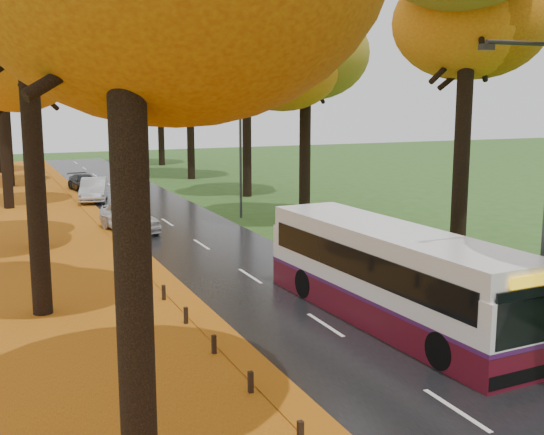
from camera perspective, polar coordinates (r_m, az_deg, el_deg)
road at (r=31.96m, az=-6.46°, el=-1.94°), size 6.50×90.00×0.04m
centre_line at (r=31.96m, az=-6.46°, el=-1.89°), size 0.12×90.00×0.01m
leaf_drift at (r=31.24m, az=-11.83°, el=-2.33°), size 0.90×90.00×0.01m
trees_left at (r=32.18m, az=-20.70°, el=14.61°), size 9.20×74.00×13.88m
trees_right at (r=35.87m, az=3.71°, el=14.94°), size 9.30×74.20×13.96m
streetlamp_near at (r=18.42m, az=21.61°, el=3.35°), size 2.45×0.18×8.00m
streetlamp_mid at (r=37.32m, az=-3.03°, el=7.11°), size 2.45×0.18×8.00m
streetlamp_far at (r=58.43m, az=-10.65°, el=8.03°), size 2.45×0.18×8.00m
bus at (r=20.50m, az=9.91°, el=-4.60°), size 3.04×10.74×2.79m
car_white at (r=34.46m, az=-11.86°, el=0.10°), size 2.60×4.69×1.51m
car_silver at (r=45.12m, az=-14.68°, el=2.28°), size 2.49×4.66×1.46m
car_dark at (r=50.28m, az=-15.42°, el=2.85°), size 2.16×4.16×1.15m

